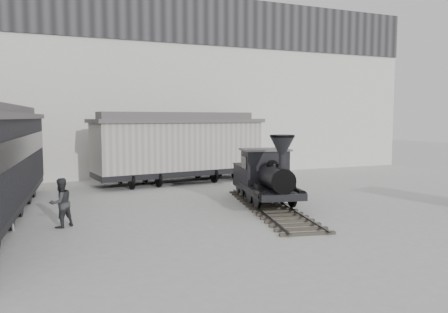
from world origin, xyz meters
name	(u,v)px	position (x,y,z in m)	size (l,w,h in m)	color
ground	(294,229)	(0.00, 0.00, 0.00)	(90.00, 90.00, 0.00)	#9E9E9B
north_wall	(169,86)	(0.00, 14.98, 5.55)	(34.00, 2.51, 11.00)	silver
locomotive	(267,180)	(0.90, 3.58, 1.06)	(3.39, 8.32, 2.87)	#302C25
boxcar	(179,146)	(-0.52, 11.14, 2.02)	(9.72, 4.18, 3.85)	black
visitor_a	(5,202)	(-8.49, 3.05, 0.96)	(0.70, 0.46, 1.91)	silver
visitor_b	(61,203)	(-6.89, 3.06, 0.81)	(0.78, 0.61, 1.61)	#303134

